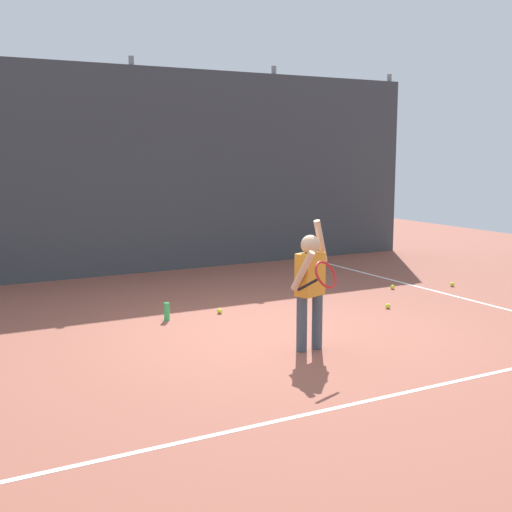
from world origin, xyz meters
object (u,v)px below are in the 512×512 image
Objects in this scene: tennis_player at (311,282)px; tennis_ball_0 at (393,287)px; tennis_ball_3 at (220,311)px; water_bottle at (167,312)px; tennis_ball_1 at (452,284)px; tennis_ball_2 at (388,306)px.

tennis_ball_0 is (2.79, 2.01, -0.69)m from tennis_player.
tennis_ball_3 is (-2.94, -0.14, 0.00)m from tennis_ball_0.
tennis_player reaches higher than water_bottle.
water_bottle is at bearing -179.76° from tennis_ball_3.
tennis_ball_1 is (3.73, 1.73, -0.69)m from tennis_player.
tennis_player is 20.46× the size of tennis_ball_2.
water_bottle is 3.65m from tennis_ball_0.
water_bottle is 3.33× the size of tennis_ball_3.
water_bottle reaches higher than tennis_ball_2.
tennis_ball_3 is (-0.15, 1.88, -0.69)m from tennis_player.
water_bottle is at bearing 95.97° from tennis_player.
tennis_player reaches higher than tennis_ball_0.
tennis_ball_2 is 2.22m from tennis_ball_3.
water_bottle reaches higher than tennis_ball_0.
water_bottle is 2.90m from tennis_ball_2.
water_bottle is 0.72m from tennis_ball_3.
tennis_ball_2 is at bearing -132.70° from tennis_ball_0.
tennis_ball_0 is (3.65, 0.14, -0.08)m from water_bottle.
tennis_ball_1 is (0.94, -0.28, 0.00)m from tennis_ball_0.
tennis_ball_0 is 1.00× the size of tennis_ball_2.
tennis_player is at bearing -65.29° from water_bottle.
tennis_ball_0 and tennis_ball_1 have the same top height.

